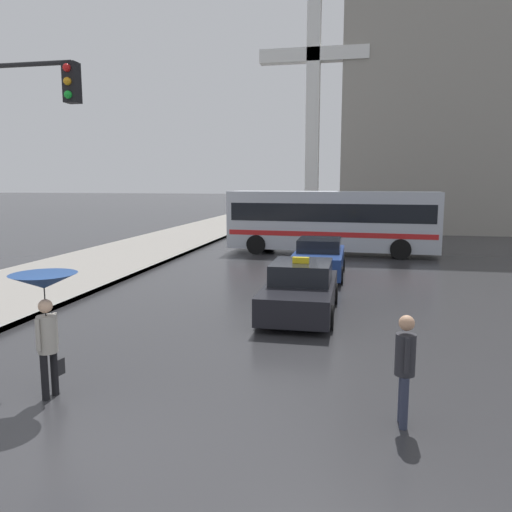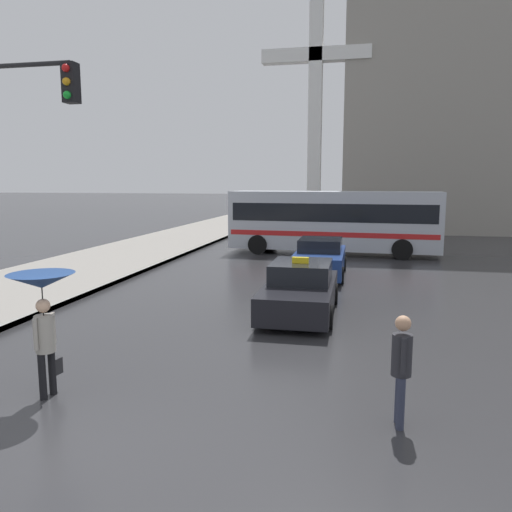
{
  "view_description": "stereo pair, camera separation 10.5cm",
  "coord_description": "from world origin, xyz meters",
  "px_view_note": "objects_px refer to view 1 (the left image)",
  "views": [
    {
      "loc": [
        3.45,
        -5.35,
        3.54
      ],
      "look_at": [
        0.61,
        8.86,
        1.4
      ],
      "focal_mm": 35.0,
      "sensor_mm": 36.0,
      "label": 1
    },
    {
      "loc": [
        3.55,
        -5.33,
        3.54
      ],
      "look_at": [
        0.61,
        8.86,
        1.4
      ],
      "focal_mm": 35.0,
      "sensor_mm": 36.0,
      "label": 2
    }
  ],
  "objects_px": {
    "city_bus": "(332,219)",
    "pedestrian_man": "(405,362)",
    "sedan_red": "(319,258)",
    "traffic_light": "(1,148)",
    "monument_cross": "(313,94)",
    "pedestrian_with_umbrella": "(45,298)",
    "taxi": "(301,290)"
  },
  "relations": [
    {
      "from": "traffic_light",
      "to": "monument_cross",
      "type": "xyz_separation_m",
      "value": [
        4.37,
        26.05,
        5.27
      ]
    },
    {
      "from": "city_bus",
      "to": "sedan_red",
      "type": "bearing_deg",
      "value": -177.93
    },
    {
      "from": "sedan_red",
      "to": "city_bus",
      "type": "relative_size",
      "value": 0.42
    },
    {
      "from": "city_bus",
      "to": "pedestrian_with_umbrella",
      "type": "xyz_separation_m",
      "value": [
        -3.73,
        -18.06,
        -0.04
      ]
    },
    {
      "from": "sedan_red",
      "to": "pedestrian_man",
      "type": "xyz_separation_m",
      "value": [
        2.09,
        -11.76,
        0.32
      ]
    },
    {
      "from": "sedan_red",
      "to": "pedestrian_man",
      "type": "height_order",
      "value": "pedestrian_man"
    },
    {
      "from": "pedestrian_man",
      "to": "pedestrian_with_umbrella",
      "type": "bearing_deg",
      "value": -90.26
    },
    {
      "from": "taxi",
      "to": "sedan_red",
      "type": "height_order",
      "value": "taxi"
    },
    {
      "from": "monument_cross",
      "to": "sedan_red",
      "type": "bearing_deg",
      "value": -83.91
    },
    {
      "from": "city_bus",
      "to": "pedestrian_man",
      "type": "height_order",
      "value": "city_bus"
    },
    {
      "from": "city_bus",
      "to": "pedestrian_man",
      "type": "distance_m",
      "value": 18.03
    },
    {
      "from": "taxi",
      "to": "city_bus",
      "type": "bearing_deg",
      "value": -91.22
    },
    {
      "from": "monument_cross",
      "to": "pedestrian_with_umbrella",
      "type": "bearing_deg",
      "value": -93.57
    },
    {
      "from": "city_bus",
      "to": "traffic_light",
      "type": "height_order",
      "value": "traffic_light"
    },
    {
      "from": "traffic_light",
      "to": "taxi",
      "type": "bearing_deg",
      "value": 31.14
    },
    {
      "from": "pedestrian_with_umbrella",
      "to": "monument_cross",
      "type": "distance_m",
      "value": 29.71
    },
    {
      "from": "city_bus",
      "to": "pedestrian_with_umbrella",
      "type": "distance_m",
      "value": 18.44
    },
    {
      "from": "city_bus",
      "to": "traffic_light",
      "type": "distance_m",
      "value": 16.95
    },
    {
      "from": "city_bus",
      "to": "traffic_light",
      "type": "bearing_deg",
      "value": 161.49
    },
    {
      "from": "city_bus",
      "to": "taxi",
      "type": "bearing_deg",
      "value": -177.58
    },
    {
      "from": "sedan_red",
      "to": "pedestrian_man",
      "type": "distance_m",
      "value": 11.95
    },
    {
      "from": "sedan_red",
      "to": "pedestrian_with_umbrella",
      "type": "distance_m",
      "value": 12.48
    },
    {
      "from": "city_bus",
      "to": "pedestrian_with_umbrella",
      "type": "relative_size",
      "value": 4.96
    },
    {
      "from": "traffic_light",
      "to": "pedestrian_with_umbrella",
      "type": "bearing_deg",
      "value": -44.46
    },
    {
      "from": "taxi",
      "to": "traffic_light",
      "type": "height_order",
      "value": "traffic_light"
    },
    {
      "from": "pedestrian_with_umbrella",
      "to": "pedestrian_man",
      "type": "relative_size",
      "value": 1.26
    },
    {
      "from": "sedan_red",
      "to": "traffic_light",
      "type": "bearing_deg",
      "value": 56.72
    },
    {
      "from": "taxi",
      "to": "pedestrian_man",
      "type": "bearing_deg",
      "value": 109.7
    },
    {
      "from": "taxi",
      "to": "pedestrian_man",
      "type": "xyz_separation_m",
      "value": [
        2.17,
        -6.06,
        0.33
      ]
    },
    {
      "from": "traffic_light",
      "to": "city_bus",
      "type": "bearing_deg",
      "value": 67.84
    },
    {
      "from": "pedestrian_with_umbrella",
      "to": "city_bus",
      "type": "bearing_deg",
      "value": -2.81
    },
    {
      "from": "monument_cross",
      "to": "pedestrian_man",
      "type": "bearing_deg",
      "value": -82.26
    }
  ]
}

